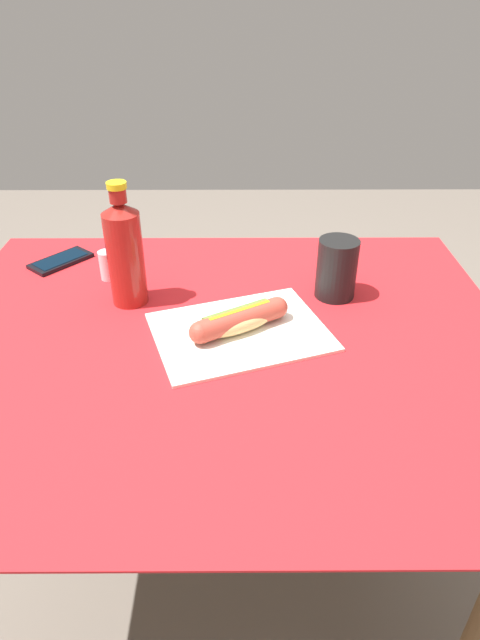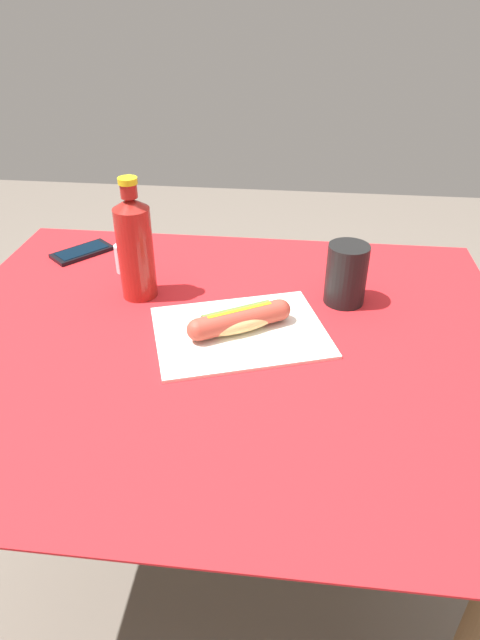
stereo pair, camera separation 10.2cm
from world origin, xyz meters
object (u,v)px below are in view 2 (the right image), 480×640
(cell_phone, at_px, (82,252))
(soda_bottle, at_px, (135,246))
(salt_shaker, at_px, (123,259))
(drinking_cup, at_px, (346,274))
(hot_dog, at_px, (240,320))

(cell_phone, relative_size, soda_bottle, 0.60)
(soda_bottle, height_order, salt_shaker, soda_bottle)
(drinking_cup, xyz_separation_m, salt_shaker, (-0.50, 0.08, -0.03))
(salt_shaker, bearing_deg, soda_bottle, -56.80)
(salt_shaker, bearing_deg, cell_phone, 148.67)
(soda_bottle, bearing_deg, cell_phone, 137.51)
(drinking_cup, bearing_deg, soda_bottle, -177.15)
(soda_bottle, xyz_separation_m, salt_shaker, (-0.07, 0.10, -0.08))
(cell_phone, height_order, drinking_cup, drinking_cup)
(drinking_cup, bearing_deg, hot_dog, -144.78)
(hot_dog, relative_size, soda_bottle, 0.74)
(hot_dog, xyz_separation_m, soda_bottle, (-0.23, 0.12, 0.08))
(cell_phone, xyz_separation_m, drinking_cup, (0.64, -0.16, 0.06))
(soda_bottle, bearing_deg, salt_shaker, 123.20)
(drinking_cup, distance_m, salt_shaker, 0.51)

